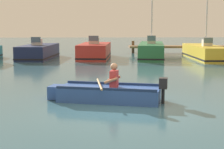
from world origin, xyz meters
TOP-DOWN VIEW (x-y plane):
  - ground_plane at (0.00, 0.00)m, footprint 120.00×120.00m
  - wooden_dock at (8.18, 19.49)m, footprint 12.49×1.64m
  - rowboat_with_person at (-0.40, 1.04)m, footprint 3.69×2.15m
  - moored_boat_navy at (-4.92, 15.28)m, footprint 2.43×5.42m
  - moored_boat_red at (-0.92, 15.31)m, footprint 2.53×5.40m
  - moored_boat_green at (3.22, 15.58)m, footprint 2.77×6.82m
  - moored_boat_yellow at (6.87, 14.59)m, footprint 2.01×6.56m

SIDE VIEW (x-z plane):
  - ground_plane at x=0.00m, z-range 0.00..0.00m
  - rowboat_with_person at x=-0.40m, z-range -0.34..0.85m
  - moored_boat_yellow at x=6.87m, z-range -1.70..2.61m
  - moored_boat_navy at x=-4.92m, z-range -0.31..1.24m
  - moored_boat_red at x=-0.92m, z-range -0.31..1.32m
  - moored_boat_green at x=3.22m, z-range -1.71..2.73m
  - wooden_dock at x=8.18m, z-range -0.05..1.19m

